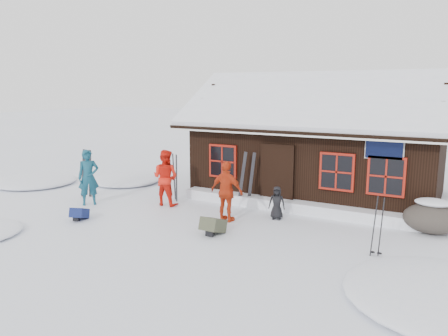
{
  "coord_description": "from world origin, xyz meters",
  "views": [
    {
      "loc": [
        6.09,
        -10.35,
        3.8
      ],
      "look_at": [
        -0.57,
        1.57,
        1.3
      ],
      "focal_mm": 35.0,
      "sensor_mm": 36.0,
      "label": 1
    }
  ],
  "objects_px": {
    "skier_orange_right": "(227,192)",
    "boulder": "(432,218)",
    "skier_teal": "(88,177)",
    "ski_pair_left": "(87,174)",
    "backpack_olive": "(213,228)",
    "skier_crouched": "(277,203)",
    "ski_poles": "(377,227)",
    "backpack_blue": "(80,215)",
    "skier_orange_left": "(165,178)"
  },
  "relations": [
    {
      "from": "skier_orange_right",
      "to": "skier_crouched",
      "type": "relative_size",
      "value": 1.79
    },
    {
      "from": "skier_crouched",
      "to": "skier_orange_left",
      "type": "bearing_deg",
      "value": 167.18
    },
    {
      "from": "skier_crouched",
      "to": "backpack_blue",
      "type": "distance_m",
      "value": 5.79
    },
    {
      "from": "skier_crouched",
      "to": "boulder",
      "type": "relative_size",
      "value": 0.68
    },
    {
      "from": "backpack_blue",
      "to": "backpack_olive",
      "type": "relative_size",
      "value": 0.8
    },
    {
      "from": "boulder",
      "to": "ski_pair_left",
      "type": "height_order",
      "value": "ski_pair_left"
    },
    {
      "from": "skier_orange_right",
      "to": "backpack_olive",
      "type": "height_order",
      "value": "skier_orange_right"
    },
    {
      "from": "skier_orange_right",
      "to": "ski_pair_left",
      "type": "relative_size",
      "value": 1.01
    },
    {
      "from": "ski_poles",
      "to": "skier_orange_right",
      "type": "bearing_deg",
      "value": 171.09
    },
    {
      "from": "skier_crouched",
      "to": "ski_pair_left",
      "type": "relative_size",
      "value": 0.56
    },
    {
      "from": "skier_crouched",
      "to": "ski_pair_left",
      "type": "bearing_deg",
      "value": 169.13
    },
    {
      "from": "skier_crouched",
      "to": "ski_pair_left",
      "type": "distance_m",
      "value": 6.95
    },
    {
      "from": "skier_teal",
      "to": "ski_poles",
      "type": "height_order",
      "value": "skier_teal"
    },
    {
      "from": "skier_crouched",
      "to": "ski_pair_left",
      "type": "xyz_separation_m",
      "value": [
        -6.9,
        -0.77,
        0.33
      ]
    },
    {
      "from": "ski_pair_left",
      "to": "backpack_blue",
      "type": "height_order",
      "value": "ski_pair_left"
    },
    {
      "from": "skier_orange_left",
      "to": "boulder",
      "type": "bearing_deg",
      "value": -176.21
    },
    {
      "from": "boulder",
      "to": "ski_poles",
      "type": "distance_m",
      "value": 2.59
    },
    {
      "from": "skier_orange_right",
      "to": "skier_crouched",
      "type": "distance_m",
      "value": 1.53
    },
    {
      "from": "ski_poles",
      "to": "ski_pair_left",
      "type": "bearing_deg",
      "value": 175.44
    },
    {
      "from": "skier_crouched",
      "to": "boulder",
      "type": "bearing_deg",
      "value": -5.82
    },
    {
      "from": "boulder",
      "to": "ski_poles",
      "type": "relative_size",
      "value": 1.0
    },
    {
      "from": "skier_crouched",
      "to": "ski_pair_left",
      "type": "height_order",
      "value": "ski_pair_left"
    },
    {
      "from": "skier_orange_left",
      "to": "backpack_blue",
      "type": "distance_m",
      "value": 2.97
    },
    {
      "from": "skier_crouched",
      "to": "backpack_blue",
      "type": "bearing_deg",
      "value": -167.0
    },
    {
      "from": "skier_crouched",
      "to": "ski_poles",
      "type": "xyz_separation_m",
      "value": [
        3.1,
        -1.57,
        0.19
      ]
    },
    {
      "from": "ski_pair_left",
      "to": "backpack_blue",
      "type": "relative_size",
      "value": 3.39
    },
    {
      "from": "skier_teal",
      "to": "skier_orange_right",
      "type": "relative_size",
      "value": 1.04
    },
    {
      "from": "ski_pair_left",
      "to": "backpack_olive",
      "type": "distance_m",
      "value": 6.14
    },
    {
      "from": "skier_orange_right",
      "to": "boulder",
      "type": "height_order",
      "value": "skier_orange_right"
    },
    {
      "from": "skier_orange_left",
      "to": "backpack_blue",
      "type": "height_order",
      "value": "skier_orange_left"
    },
    {
      "from": "skier_orange_left",
      "to": "backpack_olive",
      "type": "xyz_separation_m",
      "value": [
        2.88,
        -1.8,
        -0.75
      ]
    },
    {
      "from": "skier_teal",
      "to": "backpack_blue",
      "type": "distance_m",
      "value": 1.93
    },
    {
      "from": "skier_orange_left",
      "to": "skier_crouched",
      "type": "relative_size",
      "value": 1.87
    },
    {
      "from": "skier_teal",
      "to": "skier_crouched",
      "type": "xyz_separation_m",
      "value": [
        6.05,
        1.49,
        -0.42
      ]
    },
    {
      "from": "skier_orange_right",
      "to": "skier_crouched",
      "type": "xyz_separation_m",
      "value": [
        1.18,
        0.9,
        -0.39
      ]
    },
    {
      "from": "skier_orange_left",
      "to": "skier_crouched",
      "type": "bearing_deg",
      "value": -179.86
    },
    {
      "from": "skier_orange_left",
      "to": "backpack_olive",
      "type": "distance_m",
      "value": 3.48
    },
    {
      "from": "skier_orange_left",
      "to": "skier_crouched",
      "type": "height_order",
      "value": "skier_orange_left"
    },
    {
      "from": "ski_pair_left",
      "to": "backpack_blue",
      "type": "distance_m",
      "value": 2.95
    },
    {
      "from": "skier_teal",
      "to": "skier_crouched",
      "type": "height_order",
      "value": "skier_teal"
    },
    {
      "from": "ski_poles",
      "to": "backpack_blue",
      "type": "bearing_deg",
      "value": -170.6
    },
    {
      "from": "skier_crouched",
      "to": "backpack_olive",
      "type": "height_order",
      "value": "skier_crouched"
    },
    {
      "from": "boulder",
      "to": "backpack_olive",
      "type": "bearing_deg",
      "value": -149.75
    },
    {
      "from": "skier_crouched",
      "to": "ski_poles",
      "type": "height_order",
      "value": "ski_poles"
    },
    {
      "from": "skier_crouched",
      "to": "skier_orange_right",
      "type": "bearing_deg",
      "value": -160.01
    },
    {
      "from": "skier_orange_left",
      "to": "skier_orange_right",
      "type": "relative_size",
      "value": 1.04
    },
    {
      "from": "skier_teal",
      "to": "backpack_blue",
      "type": "relative_size",
      "value": 3.55
    },
    {
      "from": "ski_pair_left",
      "to": "backpack_blue",
      "type": "xyz_separation_m",
      "value": [
        1.91,
        -2.14,
        -0.68
      ]
    },
    {
      "from": "skier_teal",
      "to": "ski_pair_left",
      "type": "xyz_separation_m",
      "value": [
        -0.85,
        0.72,
        -0.09
      ]
    },
    {
      "from": "skier_orange_left",
      "to": "skier_orange_right",
      "type": "xyz_separation_m",
      "value": [
        2.63,
        -0.6,
        -0.04
      ]
    }
  ]
}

